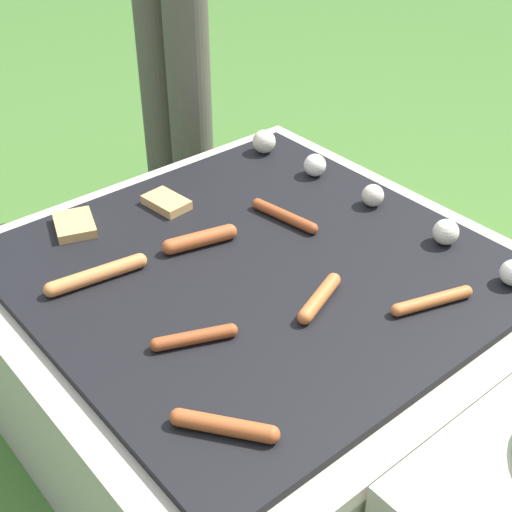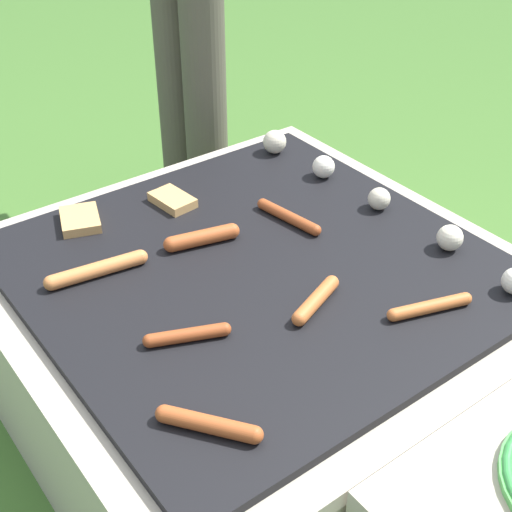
% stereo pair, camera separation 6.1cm
% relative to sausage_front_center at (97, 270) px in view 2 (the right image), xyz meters
% --- Properties ---
extents(ground_plane, '(14.00, 14.00, 0.00)m').
position_rel_sausage_front_center_xyz_m(ground_plane, '(0.15, 0.26, -0.38)').
color(ground_plane, '#3D6628').
extents(grill, '(0.96, 0.96, 0.37)m').
position_rel_sausage_front_center_xyz_m(grill, '(0.15, 0.26, -0.20)').
color(grill, '#A89E8C').
rests_on(grill, ground_plane).
extents(sausage_front_left, '(0.07, 0.14, 0.02)m').
position_rel_sausage_front_center_xyz_m(sausage_front_left, '(0.26, 0.04, -0.00)').
color(sausage_front_left, '#93421E').
rests_on(sausage_front_left, grill).
extents(sausage_front_right, '(0.06, 0.16, 0.03)m').
position_rel_sausage_front_center_xyz_m(sausage_front_right, '(0.03, 0.22, 0.00)').
color(sausage_front_right, '#A34C23').
rests_on(sausage_front_right, grill).
extents(sausage_mid_right, '(0.07, 0.14, 0.03)m').
position_rel_sausage_front_center_xyz_m(sausage_mid_right, '(0.32, 0.27, -0.00)').
color(sausage_mid_right, '#B7602D').
rests_on(sausage_mid_right, grill).
extents(sausage_back_right, '(0.17, 0.05, 0.02)m').
position_rel_sausage_front_center_xyz_m(sausage_back_right, '(0.07, 0.41, -0.00)').
color(sausage_back_right, '#93421E').
rests_on(sausage_back_right, grill).
extents(sausage_front_center, '(0.05, 0.20, 0.03)m').
position_rel_sausage_front_center_xyz_m(sausage_front_center, '(0.00, 0.00, 0.00)').
color(sausage_front_center, '#C6753D').
rests_on(sausage_front_center, grill).
extents(sausage_mid_left, '(0.07, 0.16, 0.02)m').
position_rel_sausage_front_center_xyz_m(sausage_mid_left, '(0.45, 0.42, -0.00)').
color(sausage_mid_left, '#B7602D').
rests_on(sausage_mid_left, grill).
extents(sausage_back_left, '(0.14, 0.11, 0.03)m').
position_rel_sausage_front_center_xyz_m(sausage_back_left, '(0.44, -0.04, -0.00)').
color(sausage_back_left, '#A34C23').
rests_on(sausage_back_left, grill).
extents(bread_slice_left, '(0.11, 0.07, 0.02)m').
position_rel_sausage_front_center_xyz_m(bread_slice_left, '(-0.14, 0.25, -0.00)').
color(bread_slice_left, tan).
rests_on(bread_slice_left, grill).
extents(bread_slice_right, '(0.12, 0.11, 0.02)m').
position_rel_sausage_front_center_xyz_m(bread_slice_right, '(-0.19, 0.05, -0.00)').
color(bread_slice_right, tan).
rests_on(bread_slice_right, grill).
extents(mushroom_row, '(0.76, 0.07, 0.06)m').
position_rel_sausage_front_center_xyz_m(mushroom_row, '(0.11, 0.60, 0.01)').
color(mushroom_row, beige).
rests_on(mushroom_row, grill).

